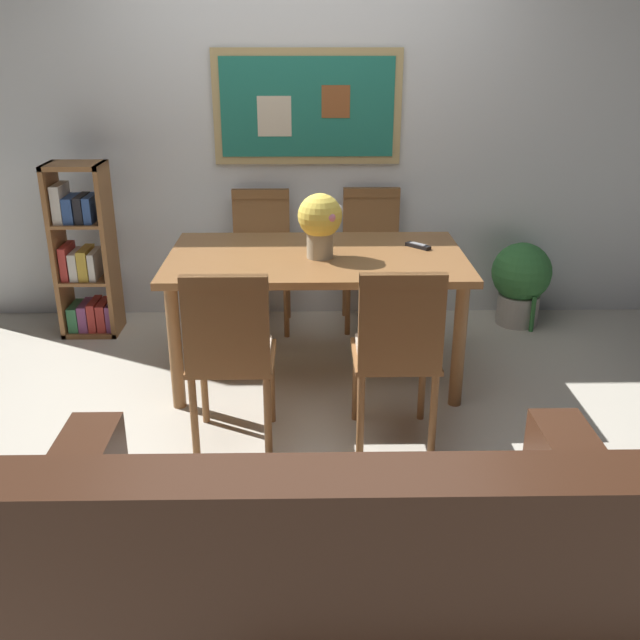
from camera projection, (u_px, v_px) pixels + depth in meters
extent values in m
plane|color=beige|center=(304.00, 412.00, 3.76)|extent=(12.00, 12.00, 0.00)
cube|color=silver|center=(303.00, 126.00, 4.69)|extent=(5.20, 0.10, 2.60)
cube|color=tan|center=(307.00, 107.00, 4.59)|extent=(1.22, 0.02, 0.72)
cube|color=#1E7260|center=(307.00, 107.00, 4.57)|extent=(1.12, 0.01, 0.62)
cube|color=beige|center=(274.00, 116.00, 4.59)|extent=(0.22, 0.00, 0.25)
cube|color=brown|center=(336.00, 102.00, 4.56)|extent=(0.18, 0.00, 0.20)
cube|color=brown|center=(316.00, 258.00, 3.94)|extent=(1.64, 0.96, 0.04)
cylinder|color=brown|center=(175.00, 348.00, 3.70)|extent=(0.07, 0.07, 0.69)
cylinder|color=brown|center=(459.00, 346.00, 3.72)|extent=(0.07, 0.07, 0.69)
cylinder|color=brown|center=(197.00, 296.00, 4.44)|extent=(0.07, 0.07, 0.69)
cylinder|color=brown|center=(434.00, 294.00, 4.46)|extent=(0.07, 0.07, 0.69)
cube|color=brown|center=(232.00, 358.00, 3.36)|extent=(0.40, 0.40, 0.03)
cube|color=#C6B299|center=(232.00, 353.00, 3.35)|extent=(0.36, 0.36, 0.03)
cylinder|color=brown|center=(194.00, 418.00, 3.28)|extent=(0.04, 0.04, 0.42)
cylinder|color=brown|center=(268.00, 418.00, 3.28)|extent=(0.04, 0.04, 0.42)
cylinder|color=brown|center=(204.00, 385.00, 3.59)|extent=(0.04, 0.04, 0.42)
cylinder|color=brown|center=(271.00, 384.00, 3.60)|extent=(0.04, 0.04, 0.42)
cube|color=brown|center=(226.00, 325.00, 3.10)|extent=(0.38, 0.04, 0.46)
cube|color=brown|center=(223.00, 282.00, 3.02)|extent=(0.38, 0.05, 0.06)
cube|color=brown|center=(395.00, 356.00, 3.38)|extent=(0.40, 0.40, 0.03)
cube|color=#C6B299|center=(395.00, 351.00, 3.37)|extent=(0.36, 0.36, 0.03)
cylinder|color=brown|center=(361.00, 415.00, 3.30)|extent=(0.04, 0.04, 0.42)
cylinder|color=brown|center=(433.00, 415.00, 3.31)|extent=(0.04, 0.04, 0.42)
cylinder|color=brown|center=(356.00, 382.00, 3.62)|extent=(0.04, 0.04, 0.42)
cylinder|color=brown|center=(422.00, 382.00, 3.63)|extent=(0.04, 0.04, 0.42)
cube|color=brown|center=(401.00, 323.00, 3.12)|extent=(0.38, 0.04, 0.46)
cube|color=brown|center=(403.00, 280.00, 3.05)|extent=(0.38, 0.05, 0.06)
cube|color=brown|center=(372.00, 264.00, 4.74)|extent=(0.40, 0.40, 0.03)
cube|color=#C6B299|center=(372.00, 260.00, 4.73)|extent=(0.36, 0.36, 0.03)
cylinder|color=brown|center=(393.00, 287.00, 4.99)|extent=(0.04, 0.04, 0.42)
cylinder|color=brown|center=(345.00, 287.00, 4.98)|extent=(0.04, 0.04, 0.42)
cylinder|color=brown|center=(399.00, 304.00, 4.67)|extent=(0.04, 0.04, 0.42)
cylinder|color=brown|center=(348.00, 304.00, 4.67)|extent=(0.04, 0.04, 0.42)
cube|color=brown|center=(371.00, 222.00, 4.82)|extent=(0.38, 0.04, 0.46)
cube|color=brown|center=(372.00, 192.00, 4.74)|extent=(0.38, 0.05, 0.06)
cube|color=brown|center=(261.00, 266.00, 4.70)|extent=(0.40, 0.40, 0.03)
cube|color=#C6B299|center=(261.00, 262.00, 4.69)|extent=(0.36, 0.36, 0.03)
cylinder|color=brown|center=(288.00, 289.00, 4.94)|extent=(0.04, 0.04, 0.42)
cylinder|color=brown|center=(239.00, 289.00, 4.94)|extent=(0.04, 0.04, 0.42)
cylinder|color=brown|center=(286.00, 306.00, 4.63)|extent=(0.04, 0.04, 0.42)
cylinder|color=brown|center=(234.00, 307.00, 4.62)|extent=(0.04, 0.04, 0.42)
cube|color=brown|center=(261.00, 223.00, 4.78)|extent=(0.38, 0.04, 0.46)
cube|color=brown|center=(260.00, 194.00, 4.70)|extent=(0.38, 0.05, 0.06)
cube|color=#472819|center=(329.00, 584.00, 2.31)|extent=(1.80, 0.84, 0.40)
cube|color=#472819|center=(333.00, 545.00, 1.86)|extent=(1.80, 0.20, 0.44)
cube|color=#472819|center=(66.00, 507.00, 2.18)|extent=(0.18, 0.80, 0.22)
cube|color=#472819|center=(590.00, 502.00, 2.21)|extent=(0.18, 0.80, 0.22)
cube|color=#8C6B4C|center=(172.00, 531.00, 2.00)|extent=(0.32, 0.16, 0.33)
cube|color=#334C72|center=(332.00, 529.00, 2.01)|extent=(0.32, 0.16, 0.33)
cube|color=#8C6B4C|center=(490.00, 527.00, 2.02)|extent=(0.32, 0.16, 0.33)
cube|color=brown|center=(59.00, 251.00, 4.58)|extent=(0.03, 0.28, 1.12)
cube|color=brown|center=(110.00, 251.00, 4.58)|extent=(0.03, 0.28, 1.12)
cube|color=brown|center=(95.00, 329.00, 4.78)|extent=(0.36, 0.28, 0.03)
cube|color=brown|center=(74.00, 166.00, 4.38)|extent=(0.36, 0.28, 0.03)
cube|color=brown|center=(88.00, 279.00, 4.65)|extent=(0.30, 0.28, 0.02)
cube|color=brown|center=(81.00, 223.00, 4.51)|extent=(0.30, 0.28, 0.02)
cube|color=#337247|center=(77.00, 316.00, 4.75)|extent=(0.06, 0.22, 0.17)
cube|color=#7F3F72|center=(87.00, 315.00, 4.75)|extent=(0.06, 0.22, 0.18)
cube|color=#B2332D|center=(96.00, 314.00, 4.74)|extent=(0.05, 0.22, 0.19)
cube|color=#B2332D|center=(105.00, 314.00, 4.75)|extent=(0.06, 0.22, 0.18)
cube|color=#7F3F72|center=(113.00, 315.00, 4.75)|extent=(0.04, 0.22, 0.18)
cube|color=#B2332D|center=(68.00, 261.00, 4.60)|extent=(0.05, 0.22, 0.22)
cube|color=beige|center=(77.00, 264.00, 4.61)|extent=(0.05, 0.22, 0.18)
cube|color=gold|center=(87.00, 263.00, 4.61)|extent=(0.06, 0.22, 0.20)
cube|color=beige|center=(96.00, 264.00, 4.61)|extent=(0.04, 0.22, 0.18)
cube|color=beige|center=(61.00, 203.00, 4.46)|extent=(0.06, 0.22, 0.24)
cube|color=#2D4C8C|center=(72.00, 209.00, 4.48)|extent=(0.06, 0.22, 0.16)
cube|color=black|center=(83.00, 208.00, 4.48)|extent=(0.05, 0.22, 0.17)
cube|color=#2D4C8C|center=(91.00, 208.00, 4.48)|extent=(0.05, 0.22, 0.16)
cylinder|color=#B2ADA3|center=(518.00, 309.00, 4.89)|extent=(0.28, 0.28, 0.21)
cylinder|color=#332319|center=(519.00, 296.00, 4.85)|extent=(0.25, 0.25, 0.02)
sphere|color=#387F3D|center=(522.00, 272.00, 4.79)|extent=(0.40, 0.40, 0.40)
cylinder|color=#387F3D|center=(532.00, 317.00, 4.75)|extent=(0.03, 0.03, 0.30)
cylinder|color=#387F3D|center=(533.00, 302.00, 4.97)|extent=(0.03, 0.03, 0.26)
cylinder|color=tan|center=(320.00, 244.00, 3.86)|extent=(0.15, 0.15, 0.15)
sphere|color=#EACC4C|center=(320.00, 216.00, 3.80)|extent=(0.24, 0.24, 0.24)
sphere|color=pink|center=(311.00, 207.00, 3.87)|extent=(0.07, 0.07, 0.07)
sphere|color=pink|center=(330.00, 217.00, 3.73)|extent=(0.06, 0.06, 0.06)
sphere|color=silver|center=(337.00, 210.00, 3.82)|extent=(0.07, 0.07, 0.07)
cube|color=black|center=(418.00, 246.00, 4.06)|extent=(0.14, 0.14, 0.02)
cube|color=gray|center=(418.00, 244.00, 4.06)|extent=(0.09, 0.09, 0.00)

